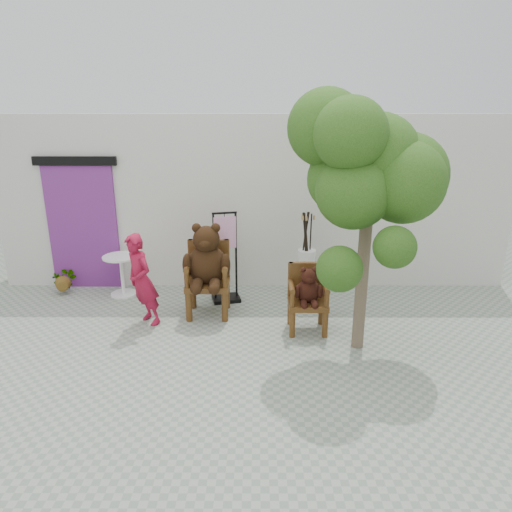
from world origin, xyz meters
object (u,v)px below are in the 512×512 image
Objects in this scene: person at (142,280)px; stool_bucket at (307,260)px; cafe_table at (122,271)px; chair_small at (308,292)px; tree at (370,170)px; display_stand at (226,267)px; chair_big at (207,264)px.

stool_bucket is at bearing 70.36° from person.
chair_small is at bearing -23.21° from cafe_table.
stool_bucket is 2.54m from tree.
display_stand is at bearing 84.22° from person.
display_stand is (1.79, -0.24, 0.14)m from cafe_table.
cafe_table is 0.21× the size of tree.
chair_big is 0.63m from display_stand.
tree is at bearing -26.13° from cafe_table.
chair_big reaches higher than stool_bucket.
display_stand is at bearing -170.32° from stool_bucket.
person reaches higher than cafe_table.
chair_big is at bearing 160.56° from chair_small.
tree is at bearing -73.92° from stool_bucket.
stool_bucket is 0.44× the size of tree.
stool_bucket reaches higher than cafe_table.
display_stand is at bearing 66.12° from chair_big.
chair_big is 0.44× the size of tree.
chair_big is 1.01× the size of stool_bucket.
chair_big is at bearing -127.40° from display_stand.
person is 1.35m from cafe_table.
display_stand is (-1.24, 1.06, 0.00)m from chair_small.
stool_bucket reaches higher than person.
display_stand is (1.15, 0.91, -0.12)m from person.
tree reaches higher than stool_bucket.
chair_small is 3.31m from cafe_table.
chair_big is at bearing -154.28° from stool_bucket.
tree reaches higher than cafe_table.
stool_bucket is (0.11, 1.29, 0.06)m from chair_small.
person is 1.47m from display_stand.
chair_small is 1.30m from stool_bucket.
stool_bucket is (3.15, -0.01, 0.20)m from cafe_table.
person is 1.99× the size of cafe_table.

